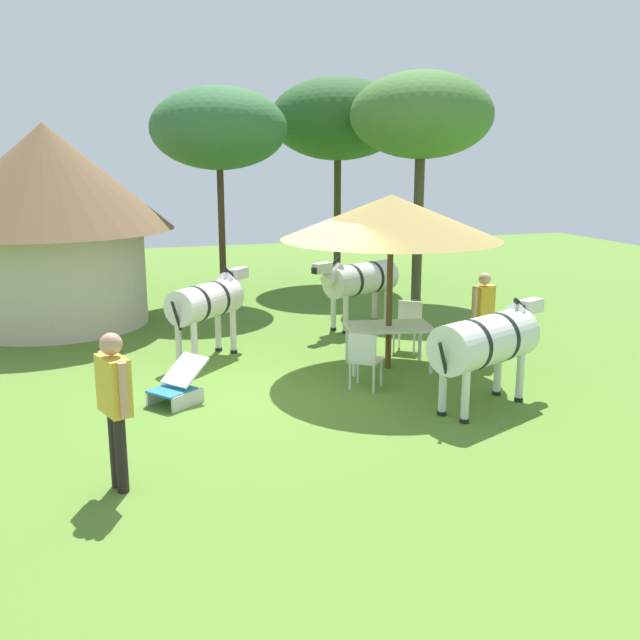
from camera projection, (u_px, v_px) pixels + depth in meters
The scene contains 15 objects.
ground_plane at pixel (280, 389), 10.97m from camera, with size 36.00×36.00×0.00m, color #567F2C.
thatched_hut at pixel (49, 211), 14.65m from camera, with size 5.03×5.03×4.16m.
shade_umbrella at pixel (391, 217), 11.49m from camera, with size 3.59×3.59×2.89m.
patio_dining_table at pixel (389, 330), 11.91m from camera, with size 1.54×1.14×0.74m.
patio_chair_near_hut at pixel (408, 322), 13.05m from camera, with size 0.61×0.60×0.90m.
patio_chair_near_lawn at pixel (364, 357), 10.83m from camera, with size 0.61×0.60×0.90m.
guest_beside_umbrella at pixel (483, 308), 12.29m from camera, with size 0.52×0.35×1.55m.
standing_watcher at pixel (114, 397), 7.46m from camera, with size 0.36×0.59×1.74m.
striped_lounge_chair at pixel (177, 386), 10.31m from camera, with size 0.96×0.90×0.63m.
zebra_nearest_camera at pixel (208, 302), 12.38m from camera, with size 1.69×1.66×1.56m.
zebra_by_umbrella at pixel (359, 280), 14.67m from camera, with size 2.12×1.28×1.54m.
zebra_toward_hut at pixel (487, 341), 9.97m from camera, with size 2.21×1.33×1.51m.
acacia_tree_left_background at pixel (421, 116), 16.92m from camera, with size 3.40×3.40×5.45m.
acacia_tree_right_background at pixel (219, 129), 16.82m from camera, with size 3.23×3.23×5.09m.
acacia_tree_behind_hut at pixel (338, 119), 19.31m from camera, with size 3.67×3.67×5.56m.
Camera 1 is at (-2.55, -10.15, 3.51)m, focal length 40.09 mm.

